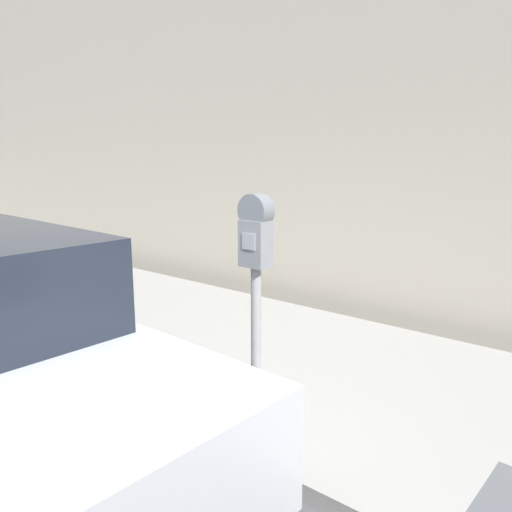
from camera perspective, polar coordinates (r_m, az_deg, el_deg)
ground_plane at (r=3.30m, az=-19.81°, el=-24.94°), size 60.00×60.00×0.00m
sidewalk at (r=4.60m, az=4.77°, el=-12.47°), size 24.00×2.80×0.12m
building_facade at (r=5.89m, az=16.06°, el=18.45°), size 24.00×0.30×5.36m
parking_meter at (r=3.32m, az=-0.00°, el=-0.67°), size 0.22×0.15×1.56m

